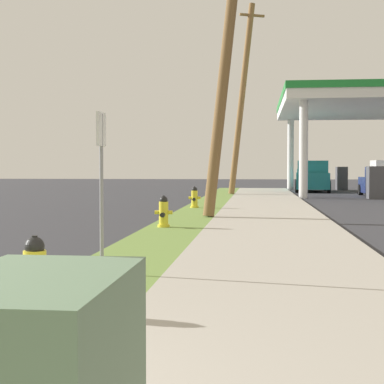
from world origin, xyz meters
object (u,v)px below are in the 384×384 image
utility_pole_midground (224,71)px  utility_pole_background (242,97)px  car_navy_by_near_pump (383,183)px  fire_hydrant_third (194,198)px  street_sign_post (101,159)px  fire_hydrant_nearest (35,279)px  fire_hydrant_second (164,213)px  truck_teal_at_forecourt (312,177)px

utility_pole_midground → utility_pole_background: size_ratio=0.81×
car_navy_by_near_pump → fire_hydrant_third: bearing=-126.5°
car_navy_by_near_pump → street_sign_post: bearing=-108.9°
fire_hydrant_third → fire_hydrant_nearest: bearing=-89.7°
fire_hydrant_second → car_navy_by_near_pump: car_navy_by_near_pump is taller
utility_pole_midground → truck_teal_at_forecourt: utility_pole_midground is taller
fire_hydrant_third → utility_pole_background: bearing=83.3°
fire_hydrant_third → car_navy_by_near_pump: (8.82, 11.91, 0.28)m
street_sign_post → truck_teal_at_forecourt: 32.21m
fire_hydrant_second → car_navy_by_near_pump: size_ratio=0.17×
fire_hydrant_nearest → car_navy_by_near_pump: 28.85m
fire_hydrant_nearest → fire_hydrant_second: size_ratio=1.00×
car_navy_by_near_pump → truck_teal_at_forecourt: bearing=116.0°
fire_hydrant_nearest → fire_hydrant_second: same height
fire_hydrant_second → truck_teal_at_forecourt: bearing=77.4°
fire_hydrant_nearest → truck_teal_at_forecourt: bearing=80.6°
fire_hydrant_nearest → utility_pole_midground: size_ratio=0.09×
street_sign_post → utility_pole_midground: bearing=83.8°
utility_pole_midground → utility_pole_background: utility_pole_background is taller
fire_hydrant_nearest → car_navy_by_near_pump: size_ratio=0.17×
truck_teal_at_forecourt → fire_hydrant_third: bearing=-107.2°
utility_pole_background → car_navy_by_near_pump: (7.47, 0.42, -4.57)m
utility_pole_background → car_navy_by_near_pump: bearing=3.2°
fire_hydrant_third → car_navy_by_near_pump: size_ratio=0.17×
utility_pole_background → truck_teal_at_forecourt: bearing=57.8°
utility_pole_midground → car_navy_by_near_pump: utility_pole_midground is taller
fire_hydrant_second → street_sign_post: bearing=-88.6°
fire_hydrant_second → truck_teal_at_forecourt: size_ratio=0.14×
fire_hydrant_nearest → utility_pole_background: (1.28, 27.07, 4.85)m
fire_hydrant_second → fire_hydrant_third: 7.06m
street_sign_post → truck_teal_at_forecourt: bearing=80.1°
fire_hydrant_nearest → car_navy_by_near_pump: bearing=72.3°
truck_teal_at_forecourt → fire_hydrant_nearest: bearing=-99.4°
utility_pole_background → fire_hydrant_third: bearing=-96.7°
fire_hydrant_second → utility_pole_background: (1.35, 18.55, 4.85)m
fire_hydrant_third → car_navy_by_near_pump: bearing=53.5°
fire_hydrant_second → fire_hydrant_nearest: bearing=-89.5°
fire_hydrant_nearest → street_sign_post: 2.50m
utility_pole_midground → truck_teal_at_forecourt: bearing=78.5°
truck_teal_at_forecourt → utility_pole_midground: bearing=-101.5°
fire_hydrant_third → fire_hydrant_second: bearing=-90.0°
fire_hydrant_nearest → truck_teal_at_forecourt: 34.39m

